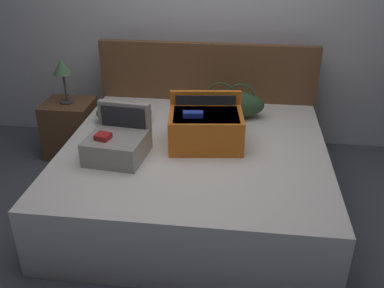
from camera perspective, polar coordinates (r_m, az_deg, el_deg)
The scene contains 10 objects.
ground_plane at distance 3.18m, azimuth -0.59°, elevation -11.86°, with size 12.00×12.00×0.00m, color #4C515B.
back_wall at distance 4.17m, azimuth 2.50°, elevation 17.50°, with size 8.00×0.10×2.60m, color silver.
bed at distance 3.36m, azimuth 0.30°, elevation -4.24°, with size 1.96×1.88×0.50m, color silver.
headboard at distance 4.12m, azimuth 1.96°, elevation 6.09°, with size 2.00×0.08×1.04m, color brown.
hard_case_large at distance 3.21m, azimuth 1.81°, elevation 2.23°, with size 0.58×0.46×0.36m.
hard_case_medium at distance 3.11m, azimuth -9.77°, elevation 0.18°, with size 0.43×0.44×0.35m.
duffel_bag at distance 3.72m, azimuth 5.07°, elevation 5.35°, with size 0.59×0.27×0.30m.
pillow_near_headboard at distance 3.66m, azimuth -8.94°, elevation 4.11°, with size 0.46×0.31×0.17m, color #4C724C.
nightstand at distance 4.25m, azimuth -15.64°, elevation 2.00°, with size 0.44×0.40×0.53m, color brown.
table_lamp at distance 4.05m, azimuth -16.67°, elevation 9.43°, with size 0.17×0.17×0.41m.
Camera 1 is at (0.34, -2.44, 2.01)m, focal length 40.57 mm.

